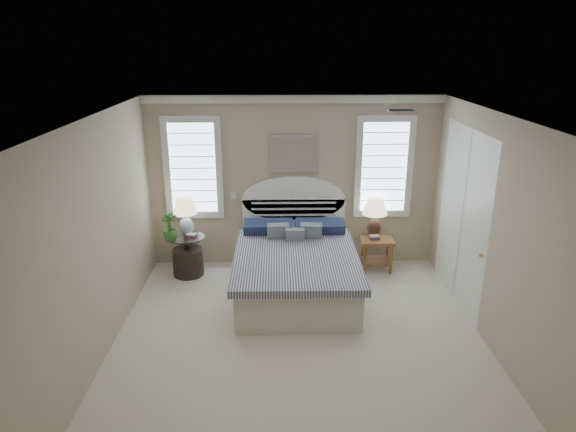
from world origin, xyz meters
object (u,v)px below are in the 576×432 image
Objects in this scene: floor_pot at (188,262)px; lamp_right at (375,213)px; side_table_left at (187,251)px; lamp_left at (185,212)px; nightstand_right at (377,247)px; bed at (296,267)px.

lamp_right reaches higher than floor_pot.
side_table_left is 1.05× the size of lamp_left.
nightstand_right is at bearing -75.65° from lamp_right.
lamp_right is (1.26, 0.84, 0.52)m from bed.
lamp_left is (-0.00, 0.09, 0.61)m from side_table_left.
floor_pot is (-1.65, 0.59, -0.17)m from bed.
side_table_left is 2.95m from nightstand_right.
lamp_right is (2.91, 0.25, 0.70)m from floor_pot.
floor_pot is at bearing 160.27° from bed.
lamp_right is (2.91, 0.24, 0.52)m from side_table_left.
lamp_right is (-0.04, 0.14, 0.52)m from nightstand_right.
lamp_right is at bearing 4.84° from floor_pot.
nightstand_right is 0.88× the size of lamp_left.
lamp_left reaches higher than lamp_right.
side_table_left is (-1.65, 0.59, 0.00)m from bed.
lamp_left is at bearing -176.88° from lamp_right.
lamp_left is (-1.65, 0.68, 0.61)m from bed.
side_table_left is 0.62m from lamp_left.
bed is 1.60m from lamp_right.
bed reaches higher than floor_pot.
side_table_left is 1.01× the size of lamp_right.
bed is 1.75m from side_table_left.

